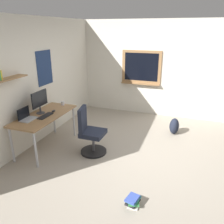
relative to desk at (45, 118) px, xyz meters
The scene contains 12 objects.
ground_plane 2.18m from the desk, 80.40° to the right, with size 5.20×5.20×0.00m, color #9E9384.
wall_back 0.83m from the desk, 49.60° to the left, with size 5.00×0.30×2.60m.
wall_right 3.51m from the desk, 35.88° to the right, with size 0.22×5.00×2.60m.
desk is the anchor object (origin of this frame).
office_chair 0.98m from the desk, 82.62° to the right, with size 0.52×0.53×0.95m.
laptop 0.39m from the desk, 155.60° to the left, with size 0.31×0.21×0.23m.
monitor_primary 0.36m from the desk, 70.30° to the left, with size 0.46×0.17×0.46m.
keyboard 0.14m from the desk, 132.80° to the right, with size 0.37×0.13×0.02m, color black.
computer_mouse 0.24m from the desk, 21.50° to the right, with size 0.10×0.06×0.03m, color #262628.
coffee_mug 0.66m from the desk, ahead, with size 0.08×0.08×0.09m, color silver.
backpack 2.95m from the desk, 56.76° to the right, with size 0.32×0.22×0.38m, color #1E2333.
book_stack_on_floor 2.43m from the desk, 115.47° to the right, with size 0.26×0.21×0.13m.
Camera 1 is at (-3.90, -0.67, 2.36)m, focal length 36.57 mm.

